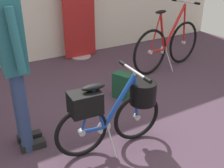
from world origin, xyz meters
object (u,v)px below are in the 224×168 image
at_px(floor_banner_stand, 79,16).
at_px(visitor_near_wall, 12,54).
at_px(folding_bike_foreground, 115,109).
at_px(display_bike_left, 168,45).
at_px(backpack_on_floor, 123,86).

bearing_deg(floor_banner_stand, visitor_near_wall, -126.91).
xyz_separation_m(floor_banner_stand, folding_bike_foreground, (-0.83, -2.56, -0.34)).
distance_m(display_bike_left, visitor_near_wall, 2.79).
distance_m(folding_bike_foreground, display_bike_left, 2.26).
bearing_deg(floor_banner_stand, display_bike_left, -50.97).
xyz_separation_m(folding_bike_foreground, display_bike_left, (1.82, 1.34, -0.02)).
height_order(display_bike_left, visitor_near_wall, visitor_near_wall).
bearing_deg(folding_bike_foreground, backpack_on_floor, 52.31).
bearing_deg(backpack_on_floor, floor_banner_stand, 83.31).
relative_size(display_bike_left, visitor_near_wall, 0.91).
distance_m(display_bike_left, backpack_on_floor, 1.33).
distance_m(floor_banner_stand, backpack_on_floor, 1.86).
bearing_deg(display_bike_left, floor_banner_stand, 129.03).
xyz_separation_m(visitor_near_wall, backpack_on_floor, (1.38, 0.37, -0.79)).
height_order(visitor_near_wall, backpack_on_floor, visitor_near_wall).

